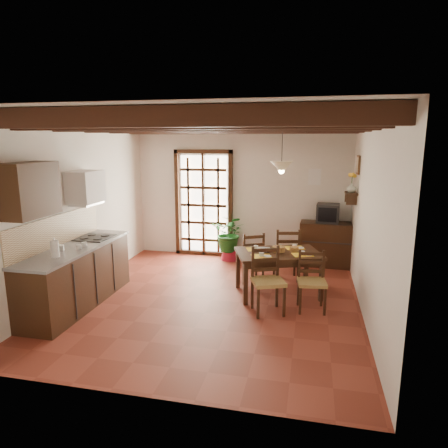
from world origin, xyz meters
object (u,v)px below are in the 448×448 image
(sideboard, at_px, (326,244))
(pendant_lamp, at_px, (282,166))
(chair_far_right, at_px, (286,263))
(crt_tv, at_px, (328,213))
(dining_table, at_px, (278,257))
(potted_plant, at_px, (230,233))
(chair_near_left, at_px, (268,293))
(chair_near_right, at_px, (311,292))
(chair_far_left, at_px, (250,266))
(kitchen_counter, at_px, (77,275))

(sideboard, bearing_deg, pendant_lamp, -113.93)
(chair_far_right, bearing_deg, crt_tv, -138.52)
(dining_table, height_order, potted_plant, potted_plant)
(potted_plant, xyz_separation_m, pendant_lamp, (1.15, -1.62, 1.51))
(chair_near_left, bearing_deg, pendant_lamp, 62.34)
(chair_near_left, xyz_separation_m, chair_near_right, (0.62, 0.22, -0.02))
(crt_tv, bearing_deg, dining_table, -110.04)
(dining_table, distance_m, chair_far_left, 0.82)
(crt_tv, bearing_deg, potted_plant, -174.54)
(chair_near_left, distance_m, chair_far_right, 1.49)
(potted_plant, bearing_deg, chair_far_right, -38.33)
(chair_near_left, height_order, chair_far_right, chair_near_left)
(dining_table, bearing_deg, sideboard, 45.53)
(chair_near_left, bearing_deg, chair_near_right, -2.41)
(kitchen_counter, xyz_separation_m, crt_tv, (3.74, 2.82, 0.60))
(potted_plant, height_order, pendant_lamp, pendant_lamp)
(chair_near_right, xyz_separation_m, sideboard, (0.27, 2.26, 0.16))
(dining_table, relative_size, potted_plant, 0.75)
(dining_table, relative_size, chair_near_right, 1.73)
(chair_near_right, bearing_deg, sideboard, 76.27)
(chair_far_right, bearing_deg, sideboard, -138.36)
(dining_table, distance_m, chair_far_right, 0.81)
(chair_near_left, distance_m, crt_tv, 2.74)
(chair_near_right, distance_m, chair_far_right, 1.34)
(sideboard, xyz_separation_m, crt_tv, (0.00, -0.01, 0.63))
(potted_plant, bearing_deg, pendant_lamp, -54.52)
(dining_table, xyz_separation_m, chair_near_right, (0.54, -0.52, -0.35))
(sideboard, xyz_separation_m, potted_plant, (-1.96, -0.03, 0.13))
(dining_table, xyz_separation_m, pendant_lamp, (0.00, 0.10, 1.46))
(chair_far_right, distance_m, crt_tv, 1.45)
(chair_near_right, height_order, crt_tv, crt_tv)
(chair_far_right, bearing_deg, potted_plant, -50.84)
(chair_near_right, relative_size, crt_tv, 1.92)
(kitchen_counter, height_order, chair_far_right, kitchen_counter)
(chair_far_left, xyz_separation_m, sideboard, (1.34, 1.22, 0.16))
(dining_table, relative_size, chair_far_right, 1.59)
(chair_far_left, xyz_separation_m, pendant_lamp, (0.53, -0.42, 1.80))
(sideboard, bearing_deg, chair_far_left, -135.42)
(kitchen_counter, xyz_separation_m, pendant_lamp, (2.93, 1.18, 1.60))
(chair_far_left, relative_size, pendant_lamp, 1.07)
(kitchen_counter, bearing_deg, pendant_lamp, 21.96)
(crt_tv, xyz_separation_m, potted_plant, (-1.96, -0.02, -0.50))
(pendant_lamp, bearing_deg, sideboard, 63.85)
(pendant_lamp, bearing_deg, crt_tv, 63.77)
(chair_near_right, xyz_separation_m, chair_far_right, (-0.45, 1.26, 0.02))
(kitchen_counter, distance_m, potted_plant, 3.32)
(chair_far_right, bearing_deg, chair_near_left, 71.07)
(chair_near_right, distance_m, potted_plant, 2.82)
(sideboard, bearing_deg, kitchen_counter, -140.72)
(kitchen_counter, distance_m, chair_near_left, 2.88)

